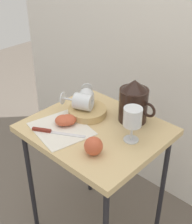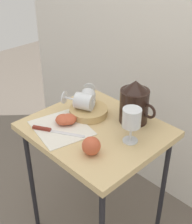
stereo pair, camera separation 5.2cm
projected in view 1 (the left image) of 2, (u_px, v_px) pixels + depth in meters
The scene contains 12 objects.
curtain_drape at pixel (169, 46), 1.58m from camera, with size 2.40×0.03×1.88m, color silver.
table at pixel (96, 140), 1.39m from camera, with size 0.58×0.51×0.71m.
linen_napkin at pixel (61, 129), 1.34m from camera, with size 0.25×0.22×0.00m, color silver.
basket_tray at pixel (87, 112), 1.43m from camera, with size 0.18×0.18×0.04m, color tan.
pitcher at pixel (133, 104), 1.36m from camera, with size 0.18×0.13×0.20m.
wine_glass_upright at pixel (133, 119), 1.22m from camera, with size 0.08×0.08×0.15m.
wine_glass_tipped_near at pixel (86, 98), 1.43m from camera, with size 0.15×0.15×0.07m.
wine_glass_tipped_far at pixel (82, 102), 1.40m from camera, with size 0.16×0.12×0.08m.
apple_half_left at pixel (68, 120), 1.36m from camera, with size 0.07×0.07×0.04m, color #C15133.
apple_half_right at pixel (63, 120), 1.36m from camera, with size 0.07×0.07×0.04m, color #C15133.
apple_whole at pixel (93, 146), 1.18m from camera, with size 0.07×0.07×0.07m, color #C15133.
knife at pixel (50, 131), 1.31m from camera, with size 0.21×0.13×0.01m.
Camera 1 is at (0.76, -0.82, 1.47)m, focal length 49.07 mm.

